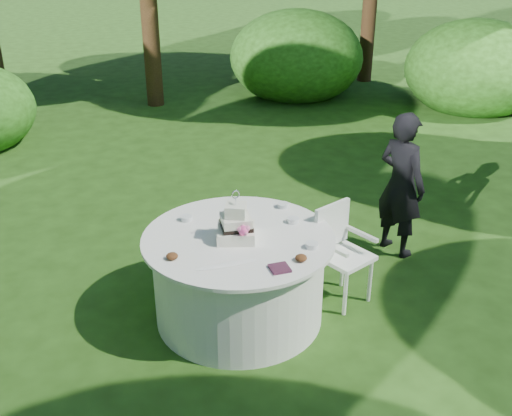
# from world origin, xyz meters

# --- Properties ---
(ground) EXTENTS (80.00, 80.00, 0.00)m
(ground) POSITION_xyz_m (0.00, 0.00, 0.00)
(ground) COLOR #1F3E11
(ground) RESTS_ON ground
(napkins) EXTENTS (0.14, 0.14, 0.02)m
(napkins) POSITION_xyz_m (0.14, -0.58, 0.78)
(napkins) COLOR #461E33
(napkins) RESTS_ON table
(feather_plume) EXTENTS (0.48, 0.07, 0.01)m
(feather_plume) POSITION_xyz_m (-0.21, -0.40, 0.78)
(feather_plume) COLOR white
(feather_plume) RESTS_ON table
(guest) EXTENTS (0.51, 0.62, 1.46)m
(guest) POSITION_xyz_m (1.84, 0.59, 0.73)
(guest) COLOR black
(guest) RESTS_ON ground
(table) EXTENTS (1.56, 1.56, 0.77)m
(table) POSITION_xyz_m (0.00, 0.00, 0.39)
(table) COLOR silver
(table) RESTS_ON ground
(cake) EXTENTS (0.37, 0.37, 0.42)m
(cake) POSITION_xyz_m (-0.03, -0.03, 0.88)
(cake) COLOR white
(cake) RESTS_ON table
(chair) EXTENTS (0.52, 0.52, 0.88)m
(chair) POSITION_xyz_m (0.92, 0.01, 0.52)
(chair) COLOR white
(chair) RESTS_ON ground
(votives) EXTENTS (0.97, 0.87, 0.04)m
(votives) POSITION_xyz_m (0.30, 0.14, 0.79)
(votives) COLOR white
(votives) RESTS_ON table
(petal_cups) EXTENTS (1.00, 0.42, 0.05)m
(petal_cups) POSITION_xyz_m (-0.12, -0.35, 0.79)
(petal_cups) COLOR #562D16
(petal_cups) RESTS_ON table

